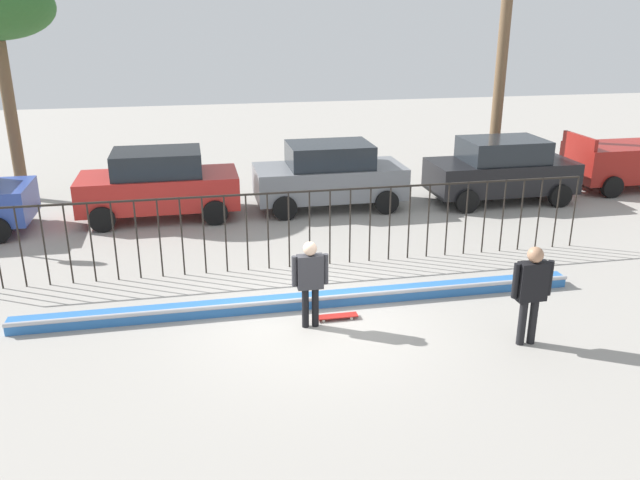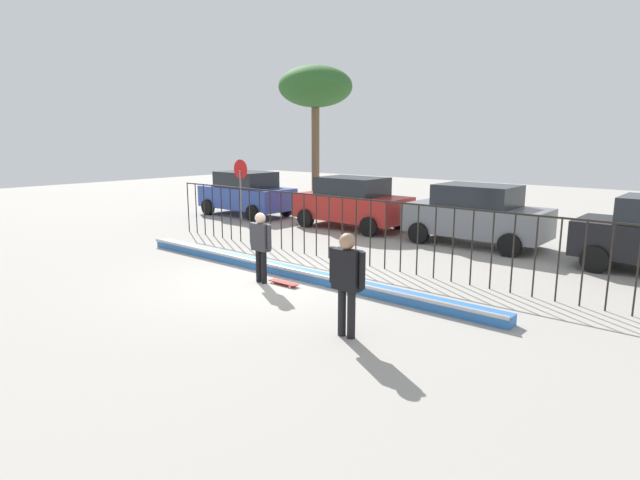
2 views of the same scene
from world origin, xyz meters
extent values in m
plane|color=#9E9991|center=(0.00, 0.00, 0.00)|extent=(60.00, 60.00, 0.00)
cube|color=#2D6BB7|center=(0.00, 0.72, 0.11)|extent=(11.00, 0.36, 0.22)
cylinder|color=#B2B2B7|center=(0.00, 0.54, 0.22)|extent=(11.00, 0.09, 0.09)
cylinder|color=black|center=(-7.00, 2.81, 0.88)|extent=(0.04, 0.04, 1.77)
cylinder|color=black|center=(-6.53, 2.81, 0.88)|extent=(0.04, 0.04, 1.77)
cylinder|color=black|center=(-6.07, 2.81, 0.88)|extent=(0.04, 0.04, 1.77)
cylinder|color=black|center=(-5.60, 2.81, 0.88)|extent=(0.04, 0.04, 1.77)
cylinder|color=black|center=(-5.13, 2.81, 0.88)|extent=(0.04, 0.04, 1.77)
cylinder|color=black|center=(-4.67, 2.81, 0.88)|extent=(0.04, 0.04, 1.77)
cylinder|color=black|center=(-4.20, 2.81, 0.88)|extent=(0.04, 0.04, 1.77)
cylinder|color=black|center=(-3.73, 2.81, 0.88)|extent=(0.04, 0.04, 1.77)
cylinder|color=black|center=(-3.27, 2.81, 0.88)|extent=(0.04, 0.04, 1.77)
cylinder|color=black|center=(-2.80, 2.81, 0.88)|extent=(0.04, 0.04, 1.77)
cylinder|color=black|center=(-2.33, 2.81, 0.88)|extent=(0.04, 0.04, 1.77)
cylinder|color=black|center=(-1.87, 2.81, 0.88)|extent=(0.04, 0.04, 1.77)
cylinder|color=black|center=(-1.40, 2.81, 0.88)|extent=(0.04, 0.04, 1.77)
cylinder|color=black|center=(-0.93, 2.81, 0.88)|extent=(0.04, 0.04, 1.77)
cylinder|color=black|center=(-0.47, 2.81, 0.88)|extent=(0.04, 0.04, 1.77)
cylinder|color=black|center=(0.00, 2.81, 0.88)|extent=(0.04, 0.04, 1.77)
cylinder|color=black|center=(0.47, 2.81, 0.88)|extent=(0.04, 0.04, 1.77)
cylinder|color=black|center=(0.93, 2.81, 0.88)|extent=(0.04, 0.04, 1.77)
cylinder|color=black|center=(1.40, 2.81, 0.88)|extent=(0.04, 0.04, 1.77)
cylinder|color=black|center=(1.87, 2.81, 0.88)|extent=(0.04, 0.04, 1.77)
cylinder|color=black|center=(2.33, 2.81, 0.88)|extent=(0.04, 0.04, 1.77)
cylinder|color=black|center=(2.80, 2.81, 0.88)|extent=(0.04, 0.04, 1.77)
cylinder|color=black|center=(3.27, 2.81, 0.88)|extent=(0.04, 0.04, 1.77)
cylinder|color=black|center=(3.73, 2.81, 0.88)|extent=(0.04, 0.04, 1.77)
cylinder|color=black|center=(4.20, 2.81, 0.88)|extent=(0.04, 0.04, 1.77)
cylinder|color=black|center=(4.67, 2.81, 0.88)|extent=(0.04, 0.04, 1.77)
cylinder|color=black|center=(5.13, 2.81, 0.88)|extent=(0.04, 0.04, 1.77)
cylinder|color=black|center=(5.60, 2.81, 0.88)|extent=(0.04, 0.04, 1.77)
cylinder|color=black|center=(6.07, 2.81, 0.88)|extent=(0.04, 0.04, 1.77)
cylinder|color=black|center=(6.53, 2.81, 0.88)|extent=(0.04, 0.04, 1.77)
cylinder|color=black|center=(7.00, 2.81, 0.88)|extent=(0.04, 0.04, 1.77)
cube|color=black|center=(0.00, 2.81, 1.75)|extent=(14.00, 0.04, 0.04)
cylinder|color=black|center=(-0.17, -0.15, 0.38)|extent=(0.13, 0.13, 0.77)
cylinder|color=black|center=(0.02, -0.15, 0.38)|extent=(0.13, 0.13, 0.77)
cube|color=#333338|center=(-0.07, -0.15, 1.08)|extent=(0.47, 0.20, 0.63)
sphere|color=beige|center=(-0.07, -0.15, 1.53)|extent=(0.25, 0.25, 0.25)
cylinder|color=#333338|center=(-0.36, -0.15, 1.12)|extent=(0.10, 0.10, 0.57)
cylinder|color=#333338|center=(0.21, -0.15, 1.12)|extent=(0.10, 0.10, 0.57)
cube|color=#A51E19|center=(0.46, 0.04, 0.06)|extent=(0.80, 0.20, 0.02)
cylinder|color=silver|center=(0.73, 0.12, 0.03)|extent=(0.05, 0.03, 0.05)
cylinder|color=silver|center=(0.73, -0.03, 0.03)|extent=(0.05, 0.03, 0.05)
cylinder|color=silver|center=(0.19, 0.12, 0.03)|extent=(0.05, 0.03, 0.05)
cylinder|color=silver|center=(0.19, -0.03, 0.03)|extent=(0.05, 0.03, 0.05)
cylinder|color=black|center=(3.39, -1.53, 0.42)|extent=(0.14, 0.14, 0.83)
cylinder|color=black|center=(3.58, -1.53, 0.42)|extent=(0.14, 0.14, 0.83)
cube|color=black|center=(3.48, -1.53, 1.18)|extent=(0.51, 0.22, 0.69)
sphere|color=#A87A5B|center=(3.48, -1.53, 1.66)|extent=(0.27, 0.27, 0.27)
cylinder|color=black|center=(3.18, -1.53, 1.21)|extent=(0.11, 0.11, 0.62)
cylinder|color=black|center=(3.79, -1.53, 1.21)|extent=(0.11, 0.11, 0.62)
cube|color=#2D479E|center=(-8.34, 6.77, 0.79)|extent=(4.30, 1.90, 0.90)
cube|color=#1E2328|center=(-8.34, 6.77, 1.57)|extent=(2.36, 1.71, 0.66)
cylinder|color=black|center=(-6.88, 7.72, 0.34)|extent=(0.68, 0.22, 0.68)
cylinder|color=black|center=(-6.88, 5.82, 0.34)|extent=(0.68, 0.22, 0.68)
cylinder|color=black|center=(-9.80, 7.72, 0.34)|extent=(0.68, 0.22, 0.68)
cylinder|color=black|center=(-9.80, 5.82, 0.34)|extent=(0.68, 0.22, 0.68)
cube|color=#B2231E|center=(-2.95, 7.18, 0.79)|extent=(4.30, 1.90, 0.90)
cube|color=#1E2328|center=(-2.95, 7.18, 1.57)|extent=(2.37, 1.71, 0.66)
cylinder|color=black|center=(-1.49, 8.13, 0.34)|extent=(0.68, 0.22, 0.68)
cylinder|color=black|center=(-1.49, 6.23, 0.34)|extent=(0.68, 0.22, 0.68)
cylinder|color=black|center=(-4.41, 8.13, 0.34)|extent=(0.68, 0.22, 0.68)
cylinder|color=black|center=(-4.41, 6.23, 0.34)|extent=(0.68, 0.22, 0.68)
cube|color=slate|center=(1.87, 7.22, 0.79)|extent=(4.30, 1.90, 0.90)
cube|color=#1E2328|center=(1.87, 7.22, 1.57)|extent=(2.37, 1.71, 0.66)
cylinder|color=black|center=(3.34, 8.17, 0.34)|extent=(0.68, 0.22, 0.68)
cylinder|color=black|center=(3.34, 6.27, 0.34)|extent=(0.68, 0.22, 0.68)
cylinder|color=black|center=(0.41, 8.17, 0.34)|extent=(0.68, 0.22, 0.68)
cylinder|color=black|center=(0.41, 6.27, 0.34)|extent=(0.68, 0.22, 0.68)
cylinder|color=black|center=(5.61, 7.81, 0.34)|extent=(0.68, 0.22, 0.68)
cylinder|color=black|center=(5.61, 5.91, 0.34)|extent=(0.68, 0.22, 0.68)
cylinder|color=slate|center=(-7.01, 5.31, 1.05)|extent=(0.07, 0.07, 2.10)
cylinder|color=red|center=(-7.01, 5.33, 2.12)|extent=(0.76, 0.02, 0.76)
cylinder|color=brown|center=(-7.17, 9.99, 2.33)|extent=(0.36, 0.36, 4.66)
ellipsoid|color=#2D6028|center=(-7.17, 9.99, 5.58)|extent=(3.31, 3.31, 1.82)
camera|label=1|loc=(-2.02, -10.63, 5.50)|focal=36.25mm
camera|label=2|loc=(8.55, -8.18, 3.33)|focal=29.11mm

